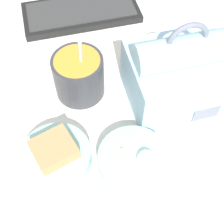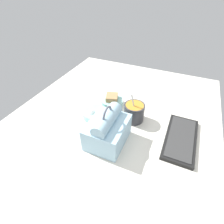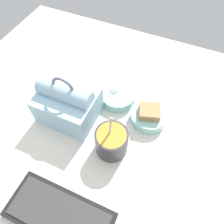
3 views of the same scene
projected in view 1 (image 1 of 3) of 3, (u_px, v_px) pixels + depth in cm
name	position (u px, v px, depth cm)	size (l,w,h in cm)	color
desk_surface	(108.00, 127.00, 66.21)	(140.00, 110.00, 2.00)	silver
keyboard	(81.00, 12.00, 84.13)	(30.84, 13.99, 2.10)	black
lunch_bag	(178.00, 74.00, 63.77)	(20.07, 16.63, 20.30)	#9EC6DB
soup_cup	(79.00, 76.00, 66.29)	(10.77, 10.77, 16.27)	#333338
bento_bowl_sandwich	(56.00, 156.00, 58.62)	(13.27, 13.27, 6.67)	#93D1CC
bento_bowl_snacks	(133.00, 160.00, 58.62)	(13.39, 13.39, 5.58)	#93D1CC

